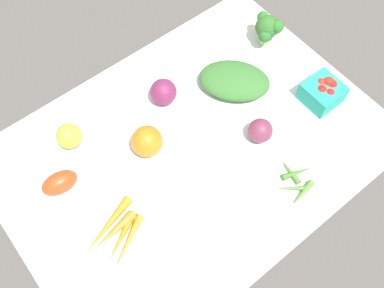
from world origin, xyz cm
name	(u,v)px	position (x,y,z in cm)	size (l,w,h in cm)	color
tablecloth	(192,149)	(0.00, 0.00, 1.00)	(104.00, 76.00, 2.00)	white
red_onion_near_basket	(260,131)	(-16.90, 9.10, 5.46)	(6.92, 6.92, 6.92)	#783450
okra_pile	(296,182)	(-14.87, 25.73, 2.89)	(13.30, 12.80, 1.95)	#568B39
broccoli_head	(268,28)	(-42.57, -15.47, 8.41)	(9.42, 9.40, 10.36)	#A0C380
heirloom_tomato_orange	(147,141)	(9.79, -7.19, 6.39)	(8.78, 8.78, 8.78)	orange
leafy_greens_clump	(234,81)	(-22.88, -8.54, 4.99)	(21.10, 14.46, 5.98)	#387432
carrot_bunch	(116,232)	(30.29, 7.56, 3.23)	(17.59, 14.84, 2.77)	orange
red_onion_center	(163,92)	(-3.61, -17.82, 5.91)	(7.82, 7.82, 7.82)	#782753
heirloom_tomato_green	(69,136)	(25.35, -22.32, 5.62)	(7.24, 7.24, 7.24)	#A2BE3D
roma_tomato	(60,183)	(34.51, -12.15, 4.89)	(9.67, 5.77, 5.77)	#E0451C
berry_basket	(323,92)	(-39.97, 10.83, 5.57)	(10.31, 10.31, 7.67)	teal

